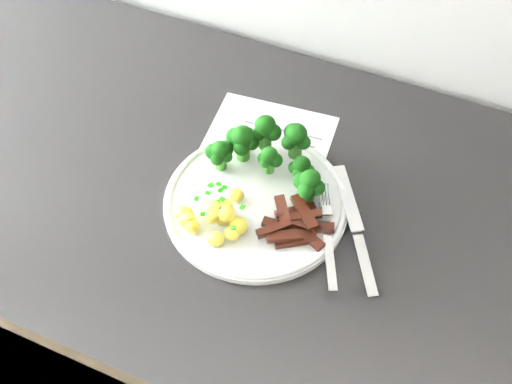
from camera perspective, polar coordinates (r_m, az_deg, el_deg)
The scene contains 8 objects.
counter at distance 1.33m, azimuth -0.57°, elevation -12.69°, with size 2.51×0.63×0.94m.
recipe_paper at distance 0.96m, azimuth 0.13°, elevation 2.42°, with size 0.22×0.29×0.00m.
plate at distance 0.91m, azimuth 0.00°, elevation -0.87°, with size 0.26×0.26×0.02m.
broccoli at distance 0.92m, azimuth 1.33°, elevation 3.67°, with size 0.18×0.11×0.07m.
potatoes at distance 0.88m, azimuth -3.72°, elevation -2.18°, with size 0.10×0.10×0.04m.
beef_strips at distance 0.87m, azimuth 3.44°, elevation -2.88°, with size 0.10×0.09×0.02m.
fork at distance 0.87m, azimuth 6.43°, elevation -4.16°, with size 0.08×0.17×0.02m.
knife at distance 0.88m, azimuth 9.18°, elevation -4.55°, with size 0.13×0.19×0.02m.
Camera 1 is at (0.12, 1.14, 1.68)m, focal length 44.85 mm.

